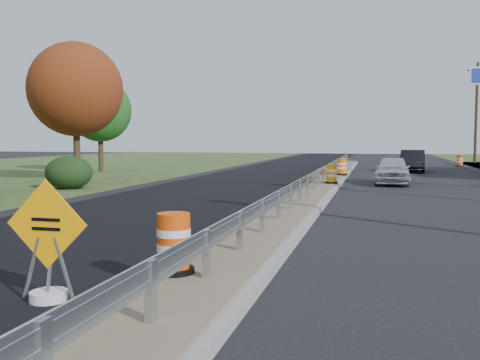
% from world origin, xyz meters
% --- Properties ---
extents(ground, '(140.00, 140.00, 0.00)m').
position_xyz_m(ground, '(0.00, 0.00, 0.00)').
color(ground, black).
rests_on(ground, ground).
extents(milled_overlay, '(7.20, 120.00, 0.01)m').
position_xyz_m(milled_overlay, '(-4.40, 10.00, 0.01)').
color(milled_overlay, black).
rests_on(milled_overlay, ground).
extents(median, '(1.60, 55.00, 0.23)m').
position_xyz_m(median, '(0.00, 8.00, 0.11)').
color(median, gray).
rests_on(median, ground).
extents(guardrail, '(0.10, 46.15, 0.72)m').
position_xyz_m(guardrail, '(0.00, 9.00, 0.73)').
color(guardrail, silver).
rests_on(guardrail, median).
extents(utility_pole_north, '(1.90, 0.26, 9.40)m').
position_xyz_m(utility_pole_north, '(11.50, 39.00, 4.93)').
color(utility_pole_north, '#473523').
rests_on(utility_pole_north, ground).
extents(hedge_north, '(2.09, 2.09, 1.52)m').
position_xyz_m(hedge_north, '(-11.00, 6.00, 0.76)').
color(hedge_north, black).
rests_on(hedge_north, ground).
extents(tree_near_red, '(4.95, 4.95, 7.35)m').
position_xyz_m(tree_near_red, '(-13.00, 10.00, 4.86)').
color(tree_near_red, '#473523').
rests_on(tree_near_red, ground).
extents(tree_near_back, '(4.29, 4.29, 6.37)m').
position_xyz_m(tree_near_back, '(-16.00, 18.00, 4.21)').
color(tree_near_back, '#473523').
rests_on(tree_near_back, ground).
extents(caution_sign, '(1.24, 0.52, 1.71)m').
position_xyz_m(caution_sign, '(-1.99, -8.97, 0.43)').
color(caution_sign, white).
rests_on(caution_sign, ground).
extents(barrel_median_near, '(0.62, 0.62, 0.92)m').
position_xyz_m(barrel_median_near, '(-0.55, -7.90, 0.67)').
color(barrel_median_near, black).
rests_on(barrel_median_near, median).
extents(barrel_median_mid, '(0.59, 0.59, 0.86)m').
position_xyz_m(barrel_median_mid, '(0.44, 9.36, 0.64)').
color(barrel_median_mid, black).
rests_on(barrel_median_mid, median).
extents(barrel_median_far, '(0.64, 0.64, 0.94)m').
position_xyz_m(barrel_median_far, '(0.55, 15.29, 0.68)').
color(barrel_median_far, black).
rests_on(barrel_median_far, median).
extents(barrel_shoulder_far, '(0.63, 0.63, 0.93)m').
position_xyz_m(barrel_shoulder_far, '(9.20, 32.21, 0.45)').
color(barrel_shoulder_far, black).
rests_on(barrel_shoulder_far, ground).
extents(car_silver, '(1.84, 4.23, 1.42)m').
position_xyz_m(car_silver, '(3.23, 12.38, 0.71)').
color(car_silver, silver).
rests_on(car_silver, ground).
extents(car_dark_mid, '(1.92, 4.70, 1.51)m').
position_xyz_m(car_dark_mid, '(4.88, 23.34, 0.76)').
color(car_dark_mid, black).
rests_on(car_dark_mid, ground).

